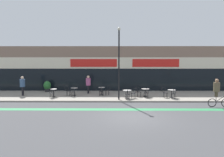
{
  "coord_description": "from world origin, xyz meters",
  "views": [
    {
      "loc": [
        -1.19,
        -13.36,
        3.74
      ],
      "look_at": [
        -1.33,
        6.95,
        1.75
      ],
      "focal_mm": 35.0,
      "sensor_mm": 36.0,
      "label": 1
    }
  ],
  "objects_px": {
    "bistro_table_0": "(54,91)",
    "cafe_chair_5_near": "(173,93)",
    "bistro_table_3": "(127,92)",
    "bistro_table_2": "(102,90)",
    "cafe_chair_3_side": "(134,92)",
    "cafe_chair_4_side": "(138,91)",
    "lamp_post": "(119,59)",
    "cafe_chair_5_side": "(165,92)",
    "planter_pot": "(47,86)",
    "cafe_chair_1_near": "(73,91)",
    "cyclist_0": "(217,90)",
    "pedestrian_near_end": "(22,84)",
    "bistro_table_5": "(172,92)",
    "cafe_chair_2_near": "(101,91)",
    "cafe_chair_0_near": "(52,92)",
    "cafe_chair_3_near": "(127,94)",
    "bistro_table_1": "(74,90)",
    "cafe_chair_4_near": "(146,92)",
    "pedestrian_far_end": "(88,83)",
    "bistro_table_4": "(145,91)",
    "cafe_chair_1_side": "(68,90)",
    "cafe_chair_2_side": "(108,90)"
  },
  "relations": [
    {
      "from": "cafe_chair_3_near",
      "to": "cafe_chair_5_side",
      "type": "relative_size",
      "value": 1.0
    },
    {
      "from": "pedestrian_far_end",
      "to": "bistro_table_5",
      "type": "bearing_deg",
      "value": -12.41
    },
    {
      "from": "cafe_chair_2_near",
      "to": "cafe_chair_3_near",
      "type": "xyz_separation_m",
      "value": [
        2.35,
        -1.69,
        0.0
      ]
    },
    {
      "from": "cafe_chair_0_near",
      "to": "bistro_table_3",
      "type": "bearing_deg",
      "value": -88.23
    },
    {
      "from": "bistro_table_2",
      "to": "planter_pot",
      "type": "height_order",
      "value": "planter_pot"
    },
    {
      "from": "cafe_chair_4_near",
      "to": "pedestrian_near_end",
      "type": "relative_size",
      "value": 0.49
    },
    {
      "from": "bistro_table_1",
      "to": "bistro_table_3",
      "type": "height_order",
      "value": "bistro_table_1"
    },
    {
      "from": "cafe_chair_1_side",
      "to": "cafe_chair_4_near",
      "type": "height_order",
      "value": "same"
    },
    {
      "from": "bistro_table_5",
      "to": "planter_pot",
      "type": "xyz_separation_m",
      "value": [
        -12.14,
        3.24,
        0.1
      ]
    },
    {
      "from": "bistro_table_4",
      "to": "cafe_chair_3_side",
      "type": "bearing_deg",
      "value": -144.54
    },
    {
      "from": "bistro_table_2",
      "to": "cafe_chair_4_near",
      "type": "relative_size",
      "value": 0.82
    },
    {
      "from": "bistro_table_4",
      "to": "cafe_chair_4_side",
      "type": "height_order",
      "value": "cafe_chair_4_side"
    },
    {
      "from": "cafe_chair_3_near",
      "to": "cafe_chair_5_side",
      "type": "distance_m",
      "value": 3.5
    },
    {
      "from": "cafe_chair_1_near",
      "to": "cafe_chair_3_near",
      "type": "height_order",
      "value": "same"
    },
    {
      "from": "cafe_chair_3_side",
      "to": "pedestrian_far_end",
      "type": "distance_m",
      "value": 5.08
    },
    {
      "from": "bistro_table_1",
      "to": "bistro_table_5",
      "type": "bearing_deg",
      "value": -6.82
    },
    {
      "from": "cafe_chair_2_side",
      "to": "cafe_chair_5_near",
      "type": "distance_m",
      "value": 6.06
    },
    {
      "from": "bistro_table_0",
      "to": "cafe_chair_5_near",
      "type": "distance_m",
      "value": 10.73
    },
    {
      "from": "cafe_chair_3_near",
      "to": "planter_pot",
      "type": "xyz_separation_m",
      "value": [
        -8.14,
        4.14,
        0.09
      ]
    },
    {
      "from": "cafe_chair_2_near",
      "to": "cafe_chair_3_side",
      "type": "height_order",
      "value": "same"
    },
    {
      "from": "cyclist_0",
      "to": "pedestrian_near_end",
      "type": "bearing_deg",
      "value": 166.34
    },
    {
      "from": "cafe_chair_3_side",
      "to": "cafe_chair_5_near",
      "type": "relative_size",
      "value": 1.0
    },
    {
      "from": "cafe_chair_0_near",
      "to": "pedestrian_near_end",
      "type": "bearing_deg",
      "value": 69.73
    },
    {
      "from": "bistro_table_2",
      "to": "bistro_table_5",
      "type": "relative_size",
      "value": 1.03
    },
    {
      "from": "bistro_table_0",
      "to": "cafe_chair_2_near",
      "type": "relative_size",
      "value": 0.8
    },
    {
      "from": "bistro_table_1",
      "to": "cafe_chair_2_side",
      "type": "distance_m",
      "value": 3.22
    },
    {
      "from": "bistro_table_4",
      "to": "cyclist_0",
      "type": "height_order",
      "value": "cyclist_0"
    },
    {
      "from": "bistro_table_1",
      "to": "planter_pot",
      "type": "height_order",
      "value": "planter_pot"
    },
    {
      "from": "bistro_table_0",
      "to": "bistro_table_3",
      "type": "relative_size",
      "value": 0.94
    },
    {
      "from": "bistro_table_3",
      "to": "cafe_chair_3_side",
      "type": "distance_m",
      "value": 0.63
    },
    {
      "from": "cafe_chair_5_near",
      "to": "cafe_chair_2_near",
      "type": "bearing_deg",
      "value": 82.29
    },
    {
      "from": "cafe_chair_1_near",
      "to": "cafe_chair_2_near",
      "type": "distance_m",
      "value": 2.6
    },
    {
      "from": "bistro_table_2",
      "to": "cafe_chair_3_side",
      "type": "height_order",
      "value": "cafe_chair_3_side"
    },
    {
      "from": "cafe_chair_5_near",
      "to": "bistro_table_3",
      "type": "bearing_deg",
      "value": 89.87
    },
    {
      "from": "bistro_table_1",
      "to": "cafe_chair_4_near",
      "type": "xyz_separation_m",
      "value": [
        6.65,
        -1.2,
        -0.0
      ]
    },
    {
      "from": "cafe_chair_2_near",
      "to": "cafe_chair_4_side",
      "type": "relative_size",
      "value": 1.0
    },
    {
      "from": "cafe_chair_4_side",
      "to": "lamp_post",
      "type": "xyz_separation_m",
      "value": [
        -1.83,
        -1.39,
        2.95
      ]
    },
    {
      "from": "bistro_table_1",
      "to": "cafe_chair_2_side",
      "type": "relative_size",
      "value": 0.81
    },
    {
      "from": "bistro_table_3",
      "to": "cafe_chair_2_near",
      "type": "xyz_separation_m",
      "value": [
        -2.35,
        1.07,
        -0.0
      ]
    },
    {
      "from": "cafe_chair_3_near",
      "to": "cafe_chair_2_side",
      "type": "bearing_deg",
      "value": 37.35
    },
    {
      "from": "cafe_chair_1_side",
      "to": "cyclist_0",
      "type": "distance_m",
      "value": 12.83
    },
    {
      "from": "bistro_table_4",
      "to": "lamp_post",
      "type": "height_order",
      "value": "lamp_post"
    },
    {
      "from": "bistro_table_2",
      "to": "cafe_chair_1_near",
      "type": "distance_m",
      "value": 2.76
    },
    {
      "from": "cafe_chair_5_side",
      "to": "planter_pot",
      "type": "relative_size",
      "value": 0.8
    },
    {
      "from": "bistro_table_3",
      "to": "cyclist_0",
      "type": "xyz_separation_m",
      "value": [
        6.55,
        -2.89,
        0.64
      ]
    },
    {
      "from": "bistro_table_2",
      "to": "cafe_chair_4_side",
      "type": "distance_m",
      "value": 3.55
    },
    {
      "from": "bistro_table_0",
      "to": "cafe_chair_3_side",
      "type": "relative_size",
      "value": 0.8
    },
    {
      "from": "bistro_table_3",
      "to": "cafe_chair_0_near",
      "type": "xyz_separation_m",
      "value": [
        -6.69,
        0.01,
        -0.0
      ]
    },
    {
      "from": "bistro_table_4",
      "to": "pedestrian_far_end",
      "type": "relative_size",
      "value": 0.41
    },
    {
      "from": "cafe_chair_0_near",
      "to": "cafe_chair_3_side",
      "type": "bearing_deg",
      "value": -88.29
    }
  ]
}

